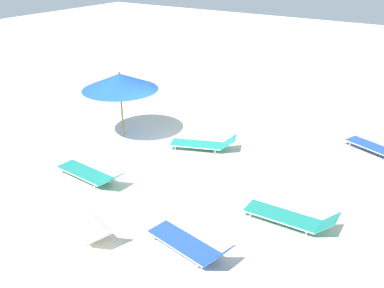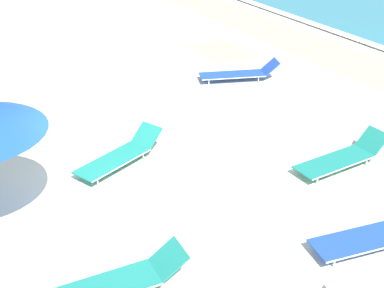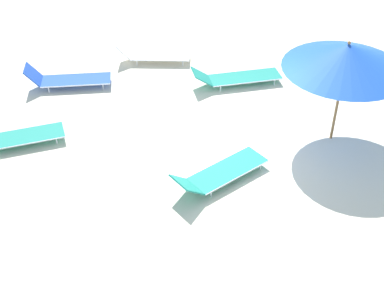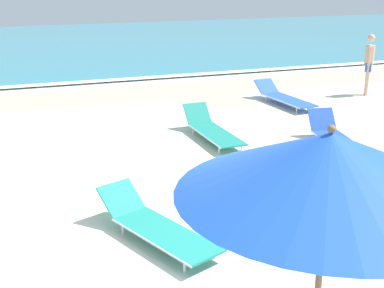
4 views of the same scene
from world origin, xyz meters
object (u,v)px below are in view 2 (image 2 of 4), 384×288
(sun_lounger_mid_beach_solo, at_px, (240,73))
(sun_lounger_beside_umbrella, at_px, (342,157))
(sun_lounger_near_water_right, at_px, (120,155))
(sun_lounger_mid_beach_pair_a, at_px, (112,284))
(sun_lounger_near_water_left, at_px, (374,235))

(sun_lounger_mid_beach_solo, bearing_deg, sun_lounger_beside_umbrella, 10.07)
(sun_lounger_near_water_right, height_order, sun_lounger_mid_beach_solo, sun_lounger_mid_beach_solo)
(sun_lounger_mid_beach_solo, xyz_separation_m, sun_lounger_mid_beach_pair_a, (6.33, -6.61, -0.00))
(sun_lounger_near_water_left, xyz_separation_m, sun_lounger_mid_beach_solo, (-7.43, 2.41, -0.01))
(sun_lounger_near_water_right, bearing_deg, sun_lounger_mid_beach_solo, 97.56)
(sun_lounger_mid_beach_solo, height_order, sun_lounger_mid_beach_pair_a, sun_lounger_mid_beach_solo)
(sun_lounger_near_water_left, height_order, sun_lounger_mid_beach_pair_a, sun_lounger_near_water_left)
(sun_lounger_near_water_left, distance_m, sun_lounger_mid_beach_solo, 7.81)
(sun_lounger_beside_umbrella, relative_size, sun_lounger_near_water_left, 1.02)
(sun_lounger_mid_beach_solo, distance_m, sun_lounger_mid_beach_pair_a, 9.15)
(sun_lounger_near_water_left, bearing_deg, sun_lounger_beside_umbrella, 157.52)
(sun_lounger_beside_umbrella, xyz_separation_m, sun_lounger_mid_beach_solo, (-5.22, 0.99, -0.00))
(sun_lounger_near_water_right, height_order, sun_lounger_mid_beach_pair_a, sun_lounger_near_water_right)
(sun_lounger_near_water_right, xyz_separation_m, sun_lounger_mid_beach_pair_a, (3.52, -1.64, -0.01))
(sun_lounger_beside_umbrella, bearing_deg, sun_lounger_near_water_left, -34.85)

